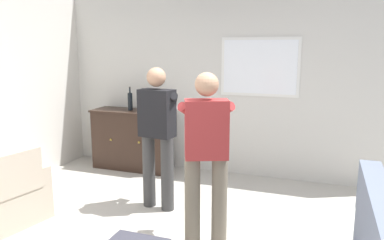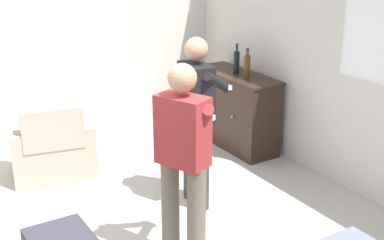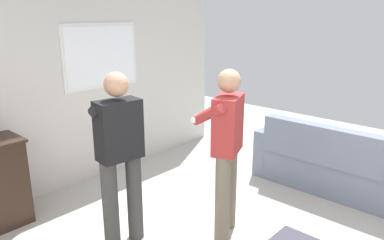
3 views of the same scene
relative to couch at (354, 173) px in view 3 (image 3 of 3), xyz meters
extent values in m
cube|color=beige|center=(-1.98, 2.92, 1.06)|extent=(5.20, 0.12, 2.80)
cube|color=silver|center=(-1.49, 2.86, 1.29)|extent=(1.12, 0.02, 0.84)
cube|color=white|center=(-1.49, 2.85, 1.29)|extent=(1.04, 0.03, 0.76)
cube|color=slate|center=(0.05, 0.00, -0.13)|extent=(0.55, 2.22, 0.42)
cube|color=slate|center=(-0.16, 0.00, 0.31)|extent=(0.18, 2.22, 0.47)
cube|color=slate|center=(0.05, 1.19, -0.02)|extent=(0.55, 0.18, 0.64)
cube|color=beige|center=(-0.03, 0.86, 0.26)|extent=(0.18, 0.41, 0.36)
cylinder|color=#383838|center=(-2.52, 1.35, 0.10)|extent=(0.15, 0.15, 0.88)
cylinder|color=#383838|center=(-2.27, 1.31, 0.10)|extent=(0.15, 0.15, 0.88)
cube|color=black|center=(-2.39, 1.33, 0.82)|extent=(0.43, 0.28, 0.55)
sphere|color=tan|center=(-2.39, 1.33, 1.23)|extent=(0.22, 0.22, 0.22)
cylinder|color=black|center=(-2.49, 1.50, 0.93)|extent=(0.37, 0.38, 0.29)
cylinder|color=black|center=(-2.26, 1.47, 0.93)|extent=(0.28, 0.43, 0.29)
cube|color=white|center=(-2.35, 1.64, 0.84)|extent=(0.15, 0.06, 0.04)
cylinder|color=#6B6051|center=(-1.72, 0.65, 0.10)|extent=(0.15, 0.15, 0.88)
cylinder|color=#6B6051|center=(-1.48, 0.75, 0.10)|extent=(0.15, 0.15, 0.88)
cube|color=#9E2D2D|center=(-1.60, 0.70, 0.82)|extent=(0.45, 0.36, 0.55)
sphere|color=tan|center=(-1.60, 0.70, 1.23)|extent=(0.22, 0.22, 0.22)
cylinder|color=#9E2D2D|center=(-1.76, 0.80, 0.93)|extent=(0.19, 0.45, 0.29)
cylinder|color=#9E2D2D|center=(-1.55, 0.89, 0.93)|extent=(0.42, 0.31, 0.29)
cube|color=white|center=(-1.72, 1.00, 0.84)|extent=(0.15, 0.09, 0.04)
camera|label=1|loc=(-0.57, -2.52, 1.56)|focal=35.00mm
camera|label=2|loc=(1.66, -1.24, 2.26)|focal=50.00mm
camera|label=3|loc=(-4.33, -1.31, 1.83)|focal=35.00mm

